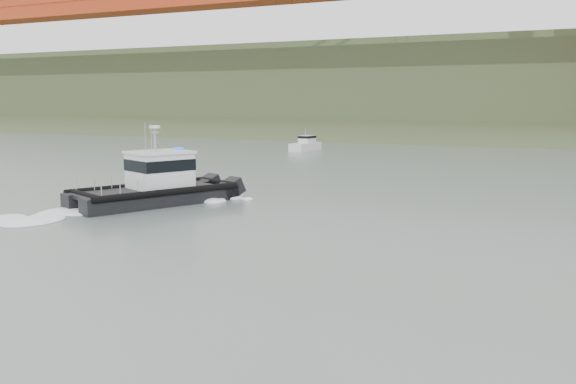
# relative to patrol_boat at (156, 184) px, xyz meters

# --- Properties ---
(ground) EXTENTS (400.00, 400.00, 0.00)m
(ground) POSITION_rel_patrol_boat_xyz_m (10.70, -15.02, -1.19)
(ground) COLOR slate
(ground) RESTS_ON ground
(headlands) EXTENTS (500.00, 105.36, 27.12)m
(headlands) POSITION_rel_patrol_boat_xyz_m (10.70, 110.48, 5.86)
(headlands) COLOR #3D4D2C
(headlands) RESTS_ON ground
(patrol_boat) EXTENTS (7.05, 10.38, 4.74)m
(patrol_boat) POSITION_rel_patrol_boat_xyz_m (0.00, 0.00, 0.00)
(patrol_boat) COLOR black
(patrol_boat) RESTS_ON ground
(motorboat) EXTENTS (2.08, 5.31, 2.86)m
(motorboat) POSITION_rel_patrol_boat_xyz_m (-8.69, 40.44, -0.47)
(motorboat) COLOR silver
(motorboat) RESTS_ON ground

